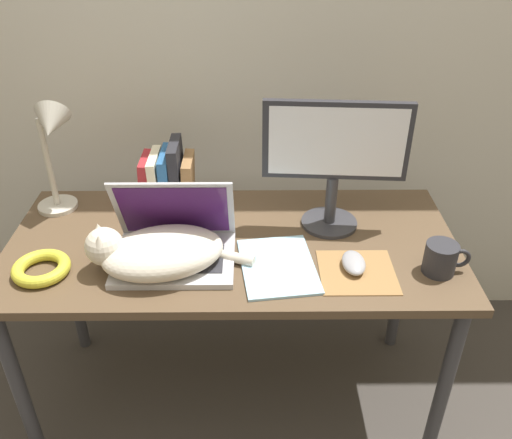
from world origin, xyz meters
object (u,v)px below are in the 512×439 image
object	(u,v)px
book_row	(168,180)
cat	(156,252)
computer_mouse	(354,263)
notepad	(278,266)
external_monitor	(335,156)
desk_lamp	(51,142)
mug	(441,258)
cable_coil	(41,268)
laptop	(175,244)

from	to	relation	value
book_row	cat	bearing A→B (deg)	-88.92
computer_mouse	notepad	xyz separation A→B (m)	(-0.22, 0.01, -0.02)
cat	notepad	size ratio (longest dim) A/B	1.57
cat	computer_mouse	world-z (taller)	cat
external_monitor	desk_lamp	size ratio (longest dim) A/B	1.12
notepad	mug	distance (m)	0.46
cable_coil	computer_mouse	bearing A→B (deg)	1.02
external_monitor	laptop	bearing A→B (deg)	-159.85
laptop	book_row	bearing A→B (deg)	100.14
laptop	desk_lamp	distance (m)	0.51
book_row	desk_lamp	distance (m)	0.38
external_monitor	book_row	world-z (taller)	external_monitor
laptop	mug	xyz separation A→B (m)	(0.75, -0.07, -0.00)
book_row	mug	world-z (taller)	book_row
cat	notepad	distance (m)	0.35
external_monitor	desk_lamp	distance (m)	0.87
cable_coil	notepad	xyz separation A→B (m)	(0.67, 0.02, -0.01)
external_monitor	book_row	bearing A→B (deg)	167.85
cat	computer_mouse	distance (m)	0.56
cat	external_monitor	world-z (taller)	external_monitor
cat	laptop	bearing A→B (deg)	50.01
laptop	external_monitor	distance (m)	0.54
external_monitor	notepad	bearing A→B (deg)	-127.90
book_row	cable_coil	bearing A→B (deg)	-131.43
desk_lamp	mug	world-z (taller)	desk_lamp
cat	computer_mouse	xyz separation A→B (m)	(0.56, -0.00, -0.04)
cable_coil	notepad	distance (m)	0.67
laptop	external_monitor	world-z (taller)	external_monitor
cat	desk_lamp	size ratio (longest dim) A/B	1.22
external_monitor	book_row	size ratio (longest dim) A/B	1.83
external_monitor	computer_mouse	distance (m)	0.32
desk_lamp	notepad	xyz separation A→B (m)	(0.69, -0.31, -0.25)
cat	mug	bearing A→B (deg)	-1.53
mug	notepad	bearing A→B (deg)	176.94
cat	book_row	xyz separation A→B (m)	(-0.01, 0.34, 0.04)
laptop	computer_mouse	xyz separation A→B (m)	(0.51, -0.06, -0.03)
cat	external_monitor	bearing A→B (deg)	23.67
cable_coil	mug	bearing A→B (deg)	-0.06
laptop	computer_mouse	size ratio (longest dim) A/B	3.06
external_monitor	notepad	size ratio (longest dim) A/B	1.44
book_row	desk_lamp	bearing A→B (deg)	-174.83
laptop	mug	size ratio (longest dim) A/B	2.63
laptop	book_row	world-z (taller)	laptop
external_monitor	desk_lamp	xyz separation A→B (m)	(-0.87, 0.08, 0.01)
cat	cable_coil	xyz separation A→B (m)	(-0.32, -0.02, -0.04)
laptop	notepad	size ratio (longest dim) A/B	1.14
laptop	cat	bearing A→B (deg)	-129.99
laptop	book_row	size ratio (longest dim) A/B	1.46
external_monitor	notepad	distance (m)	0.37
external_monitor	book_row	distance (m)	0.56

